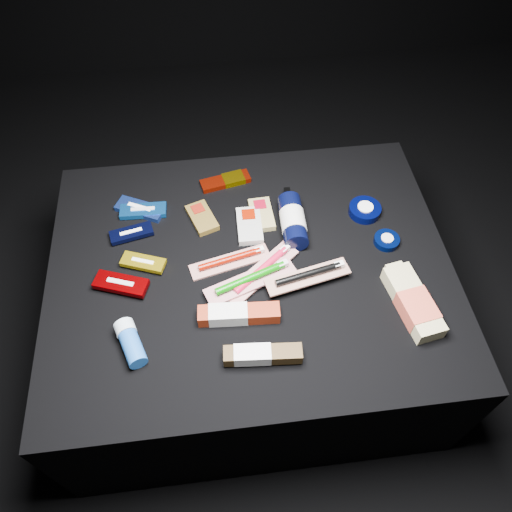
{
  "coord_description": "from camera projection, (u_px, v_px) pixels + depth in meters",
  "views": [
    {
      "loc": [
        -0.07,
        -0.7,
        1.39
      ],
      "look_at": [
        0.01,
        0.01,
        0.42
      ],
      "focal_mm": 35.0,
      "sensor_mm": 36.0,
      "label": 1
    }
  ],
  "objects": [
    {
      "name": "clif_bar_1",
      "position": [
        249.0,
        224.0,
        1.28
      ],
      "size": [
        0.06,
        0.12,
        0.02
      ],
      "rotation": [
        0.0,
        0.0,
        -0.03
      ],
      "color": "#A4A39E",
      "rests_on": "cloth_table"
    },
    {
      "name": "luna_bar_3",
      "position": [
        143.0,
        262.0,
        1.2
      ],
      "size": [
        0.11,
        0.07,
        0.01
      ],
      "rotation": [
        0.0,
        0.0,
        -0.36
      ],
      "color": "gold",
      "rests_on": "cloth_table"
    },
    {
      "name": "cloth_table",
      "position": [
        251.0,
        307.0,
        1.38
      ],
      "size": [
        0.98,
        0.78,
        0.4
      ],
      "primitive_type": "cube",
      "color": "black",
      "rests_on": "ground"
    },
    {
      "name": "cream_tin_upper",
      "position": [
        365.0,
        210.0,
        1.31
      ],
      "size": [
        0.08,
        0.08,
        0.03
      ],
      "rotation": [
        0.0,
        0.0,
        0.17
      ],
      "color": "black",
      "rests_on": "cloth_table"
    },
    {
      "name": "toothbrush_pack_2",
      "position": [
        252.0,
        279.0,
        1.16
      ],
      "size": [
        0.23,
        0.12,
        0.02
      ],
      "rotation": [
        0.0,
        0.0,
        0.35
      ],
      "color": "beige",
      "rests_on": "cloth_table"
    },
    {
      "name": "ground",
      "position": [
        252.0,
        340.0,
        1.54
      ],
      "size": [
        3.0,
        3.0,
        0.0
      ],
      "primitive_type": "plane",
      "color": "black",
      "rests_on": "ground"
    },
    {
      "name": "toothbrush_pack_1",
      "position": [
        262.0,
        271.0,
        1.19
      ],
      "size": [
        0.2,
        0.18,
        0.02
      ],
      "rotation": [
        0.0,
        0.0,
        0.69
      ],
      "color": "beige",
      "rests_on": "cloth_table"
    },
    {
      "name": "toothpaste_carton_green",
      "position": [
        259.0,
        355.0,
        1.05
      ],
      "size": [
        0.17,
        0.05,
        0.03
      ],
      "rotation": [
        0.0,
        0.0,
        -0.08
      ],
      "color": "#35250F",
      "rests_on": "cloth_table"
    },
    {
      "name": "toothpaste_carton_red",
      "position": [
        235.0,
        314.0,
        1.11
      ],
      "size": [
        0.18,
        0.05,
        0.04
      ],
      "rotation": [
        0.0,
        0.0,
        -0.06
      ],
      "color": "maroon",
      "rests_on": "cloth_table"
    },
    {
      "name": "luna_bar_0",
      "position": [
        140.0,
        209.0,
        1.31
      ],
      "size": [
        0.14,
        0.1,
        0.02
      ],
      "rotation": [
        0.0,
        0.0,
        -0.47
      ],
      "color": "navy",
      "rests_on": "cloth_table"
    },
    {
      "name": "toothbrush_pack_3",
      "position": [
        309.0,
        275.0,
        1.16
      ],
      "size": [
        0.21,
        0.09,
        0.02
      ],
      "rotation": [
        0.0,
        0.0,
        0.21
      ],
      "color": "#B4AEA8",
      "rests_on": "cloth_table"
    },
    {
      "name": "deodorant_stick",
      "position": [
        130.0,
        342.0,
        1.07
      ],
      "size": [
        0.08,
        0.11,
        0.04
      ],
      "rotation": [
        0.0,
        0.0,
        0.35
      ],
      "color": "#1A4D9B",
      "rests_on": "cloth_table"
    },
    {
      "name": "lotion_bottle",
      "position": [
        293.0,
        221.0,
        1.26
      ],
      "size": [
        0.06,
        0.19,
        0.06
      ],
      "rotation": [
        0.0,
        0.0,
        -0.03
      ],
      "color": "black",
      "rests_on": "cloth_table"
    },
    {
      "name": "luna_bar_4",
      "position": [
        121.0,
        284.0,
        1.16
      ],
      "size": [
        0.13,
        0.09,
        0.02
      ],
      "rotation": [
        0.0,
        0.0,
        -0.35
      ],
      "color": "#750002",
      "rests_on": "cloth_table"
    },
    {
      "name": "cream_tin_lower",
      "position": [
        387.0,
        240.0,
        1.25
      ],
      "size": [
        0.06,
        0.06,
        0.02
      ],
      "rotation": [
        0.0,
        0.0,
        0.36
      ],
      "color": "black",
      "rests_on": "cloth_table"
    },
    {
      "name": "luna_bar_2",
      "position": [
        132.0,
        233.0,
        1.26
      ],
      "size": [
        0.11,
        0.06,
        0.01
      ],
      "rotation": [
        0.0,
        0.0,
        0.22
      ],
      "color": "black",
      "rests_on": "cloth_table"
    },
    {
      "name": "clif_bar_2",
      "position": [
        261.0,
        213.0,
        1.3
      ],
      "size": [
        0.06,
        0.11,
        0.02
      ],
      "rotation": [
        0.0,
        0.0,
        0.04
      ],
      "color": "olive",
      "rests_on": "cloth_table"
    },
    {
      "name": "clif_bar_0",
      "position": [
        201.0,
        217.0,
        1.3
      ],
      "size": [
        0.09,
        0.12,
        0.02
      ],
      "rotation": [
        0.0,
        0.0,
        0.34
      ],
      "color": "#564217",
      "rests_on": "cloth_table"
    },
    {
      "name": "toothbrush_pack_0",
      "position": [
        231.0,
        260.0,
        1.21
      ],
      "size": [
        0.2,
        0.09,
        0.02
      ],
      "rotation": [
        0.0,
        0.0,
        0.23
      ],
      "color": "#BEB3B0",
      "rests_on": "cloth_table"
    },
    {
      "name": "power_bar",
      "position": [
        228.0,
        180.0,
        1.38
      ],
      "size": [
        0.14,
        0.07,
        0.02
      ],
      "rotation": [
        0.0,
        0.0,
        0.22
      ],
      "color": "maroon",
      "rests_on": "cloth_table"
    },
    {
      "name": "bodywash_bottle",
      "position": [
        413.0,
        303.0,
        1.13
      ],
      "size": [
        0.1,
        0.2,
        0.04
      ],
      "rotation": [
        0.0,
        0.0,
        0.17
      ],
      "color": "tan",
      "rests_on": "cloth_table"
    },
    {
      "name": "luna_bar_1",
      "position": [
        143.0,
        211.0,
        1.31
      ],
      "size": [
        0.12,
        0.05,
        0.02
      ],
      "rotation": [
        0.0,
        0.0,
        -0.04
      ],
      "color": "#1154A7",
      "rests_on": "cloth_table"
    }
  ]
}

